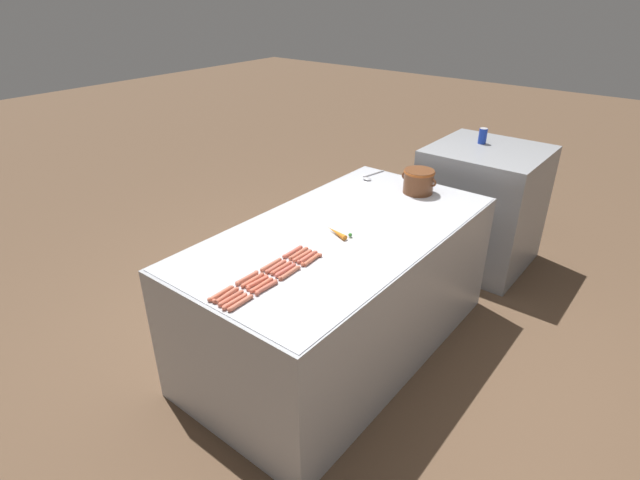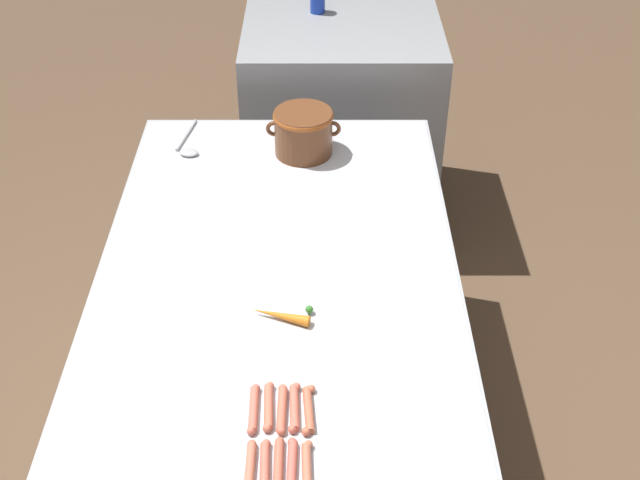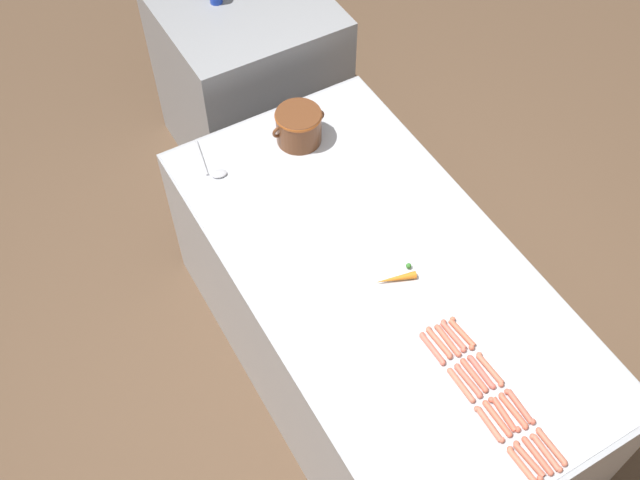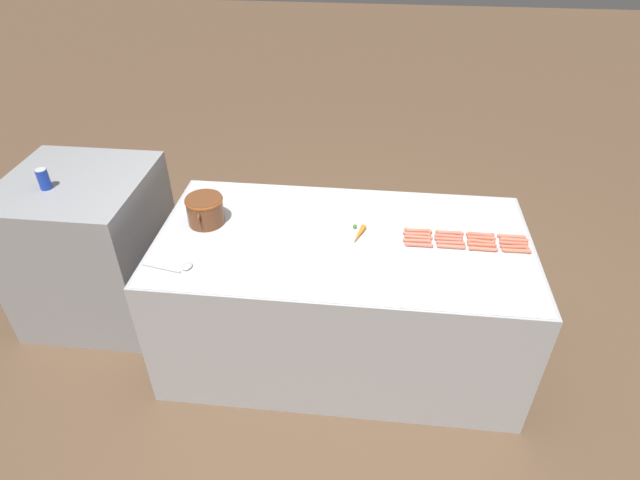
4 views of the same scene
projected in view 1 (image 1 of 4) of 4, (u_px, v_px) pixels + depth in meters
ground_plane at (340, 343)px, 3.39m from camera, size 20.00×20.00×0.00m
griddle_counter at (341, 290)px, 3.19m from camera, size 1.08×2.08×0.87m
back_cabinet at (481, 207)px, 4.19m from camera, size 0.86×0.85×1.00m
hot_dog_0 at (221, 293)px, 2.36m from camera, size 0.03×0.16×0.02m
hot_dog_1 at (247, 278)px, 2.48m from camera, size 0.03×0.16×0.02m
hot_dog_2 at (271, 265)px, 2.60m from camera, size 0.02×0.16×0.02m
hot_dog_3 at (293, 252)px, 2.72m from camera, size 0.02×0.16×0.02m
hot_dog_4 at (226, 295)px, 2.35m from camera, size 0.03×0.16×0.02m
hot_dog_5 at (252, 280)px, 2.47m from camera, size 0.02×0.16×0.02m
hot_dog_6 at (276, 267)px, 2.58m from camera, size 0.03×0.16×0.02m
hot_dog_7 at (299, 253)px, 2.70m from camera, size 0.03×0.16×0.02m
hot_dog_8 at (231, 298)px, 2.32m from camera, size 0.02×0.16×0.02m
hot_dog_9 at (257, 282)px, 2.45m from camera, size 0.03×0.16×0.02m
hot_dog_10 at (281, 268)px, 2.57m from camera, size 0.02×0.16×0.02m
hot_dog_11 at (302, 256)px, 2.68m from camera, size 0.02×0.16×0.02m
hot_dog_12 at (235, 301)px, 2.30m from camera, size 0.03×0.16×0.02m
hot_dog_13 at (262, 285)px, 2.42m from camera, size 0.02×0.16×0.02m
hot_dog_14 at (285, 270)px, 2.55m from camera, size 0.02×0.16×0.02m
hot_dog_15 at (307, 257)px, 2.67m from camera, size 0.03×0.16×0.02m
hot_dog_16 at (240, 303)px, 2.29m from camera, size 0.02×0.16×0.02m
hot_dog_17 at (266, 287)px, 2.41m from camera, size 0.03×0.16×0.02m
hot_dog_18 at (289, 273)px, 2.52m from camera, size 0.03×0.16×0.02m
hot_dog_19 at (311, 260)px, 2.64m from camera, size 0.03×0.16×0.02m
bean_pot at (419, 180)px, 3.46m from camera, size 0.27×0.22×0.16m
serving_spoon at (369, 177)px, 3.75m from camera, size 0.09×0.27×0.02m
carrot at (337, 233)px, 2.91m from camera, size 0.18×0.08×0.03m
soda_can at (483, 136)px, 4.05m from camera, size 0.07×0.07×0.12m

